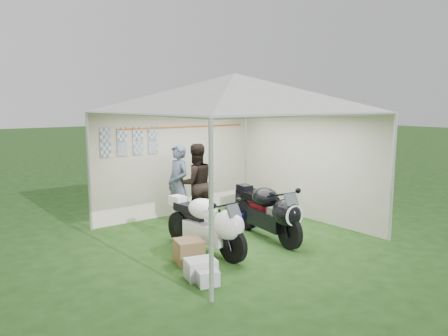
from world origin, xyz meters
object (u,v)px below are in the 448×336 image
at_px(motorcycle_black, 270,211).
at_px(person_dark_jacket, 196,184).
at_px(paddock_stand, 244,220).
at_px(equipment_box, 248,200).
at_px(crate_0, 201,269).
at_px(crate_1, 189,251).
at_px(crate_2, 208,278).
at_px(canopy_tent, 233,97).
at_px(person_blue_jacket, 178,185).
at_px(motorcycle_white, 209,223).

distance_m(motorcycle_black, person_dark_jacket, 1.86).
bearing_deg(paddock_stand, motorcycle_black, -98.59).
distance_m(person_dark_jacket, equipment_box, 1.68).
distance_m(equipment_box, crate_0, 4.11).
bearing_deg(motorcycle_black, crate_1, -170.27).
relative_size(motorcycle_black, crate_2, 6.87).
distance_m(person_dark_jacket, crate_0, 3.02).
bearing_deg(crate_0, equipment_box, 39.46).
distance_m(paddock_stand, crate_1, 2.13).
bearing_deg(equipment_box, person_dark_jacket, -174.71).
relative_size(person_dark_jacket, equipment_box, 3.46).
xyz_separation_m(canopy_tent, motorcycle_black, (0.31, -0.68, -2.03)).
distance_m(equipment_box, crate_2, 4.32).
height_order(person_blue_jacket, crate_0, person_blue_jacket).
height_order(paddock_stand, equipment_box, equipment_box).
bearing_deg(canopy_tent, person_blue_jacket, 108.43).
relative_size(canopy_tent, motorcycle_black, 2.88).
bearing_deg(person_blue_jacket, canopy_tent, 19.54).
relative_size(crate_0, crate_1, 1.04).
bearing_deg(motorcycle_black, crate_0, -152.82).
bearing_deg(motorcycle_black, person_blue_jacket, 119.32).
xyz_separation_m(motorcycle_white, person_dark_jacket, (0.91, 1.71, 0.31)).
height_order(canopy_tent, person_dark_jacket, canopy_tent).
relative_size(paddock_stand, equipment_box, 0.90).
bearing_deg(crate_2, crate_1, 72.52).
distance_m(motorcycle_white, crate_2, 1.33).
bearing_deg(person_blue_jacket, crate_2, -23.78).
bearing_deg(crate_2, crate_0, 76.03).
bearing_deg(crate_1, crate_2, -107.48).
xyz_separation_m(canopy_tent, paddock_stand, (0.45, 0.21, -2.41)).
height_order(motorcycle_black, person_dark_jacket, person_dark_jacket).
height_order(canopy_tent, equipment_box, canopy_tent).
xyz_separation_m(canopy_tent, motorcycle_white, (-0.99, -0.59, -2.05)).
height_order(person_dark_jacket, person_blue_jacket, person_dark_jacket).
distance_m(paddock_stand, crate_0, 2.64).
relative_size(paddock_stand, crate_2, 1.50).
bearing_deg(motorcycle_white, person_dark_jacket, 57.18).
bearing_deg(motorcycle_white, crate_2, -131.78).
bearing_deg(equipment_box, motorcycle_white, -143.19).
bearing_deg(canopy_tent, crate_0, -141.37).
bearing_deg(motorcycle_white, crate_1, -170.66).
relative_size(equipment_box, crate_0, 1.13).
relative_size(canopy_tent, paddock_stand, 13.16).
bearing_deg(crate_2, paddock_stand, 39.53).
height_order(crate_0, crate_2, crate_0).
bearing_deg(motorcycle_white, equipment_box, 31.93).
xyz_separation_m(canopy_tent, person_dark_jacket, (-0.08, 1.12, -1.75)).
xyz_separation_m(paddock_stand, person_blue_jacket, (-0.87, 1.05, 0.66)).
distance_m(motorcycle_white, crate_1, 0.60).
xyz_separation_m(person_dark_jacket, crate_0, (-1.60, -2.47, -0.69)).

